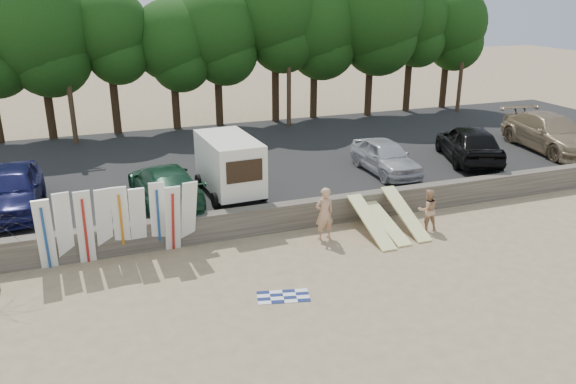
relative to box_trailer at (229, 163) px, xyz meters
name	(u,v)px	position (x,y,z in m)	size (l,w,h in m)	color
ground	(397,250)	(4.38, -5.43, -1.99)	(120.00, 120.00, 0.00)	tan
seawall	(358,206)	(4.38, -2.43, -1.49)	(44.00, 0.50, 1.00)	#6B6356
parking_lot	(290,158)	(4.38, 5.07, -1.64)	(44.00, 14.50, 0.70)	#282828
treeline	(254,24)	(4.77, 12.05, 4.52)	(32.52, 6.54, 9.41)	#382616
utility_poles	(289,44)	(6.38, 10.57, 3.43)	(25.80, 0.26, 9.00)	#473321
box_trailer	(229,163)	(0.00, 0.00, 0.00)	(2.23, 3.74, 2.31)	white
car_0	(11,189)	(-7.84, 0.98, -0.44)	(2.01, 5.00, 1.70)	#141646
car_1	(165,184)	(-2.52, -0.01, -0.55)	(2.07, 5.10, 1.48)	#163D28
car_2	(385,156)	(7.14, 0.43, -0.56)	(1.73, 4.30, 1.47)	#B1B0B5
car_3	(469,143)	(11.68, 0.62, -0.42)	(2.07, 5.16, 1.76)	black
car_4	(551,133)	(16.77, 0.84, -0.41)	(2.47, 6.09, 1.77)	#978060
surfboard_upright_0	(45,235)	(-6.61, -3.04, -0.74)	(0.50, 0.06, 2.60)	white
surfboard_upright_1	(64,229)	(-6.06, -2.82, -0.71)	(0.50, 0.06, 2.60)	white
surfboard_upright_2	(85,227)	(-5.45, -2.92, -0.71)	(0.50, 0.06, 2.60)	white
surfboard_upright_3	(104,224)	(-4.87, -2.81, -0.72)	(0.50, 0.06, 2.60)	white
surfboard_upright_4	(121,222)	(-4.34, -2.81, -0.72)	(0.50, 0.06, 2.60)	white
surfboard_upright_5	(138,221)	(-3.82, -2.87, -0.75)	(0.50, 0.06, 2.60)	white
surfboard_upright_6	(158,217)	(-3.17, -2.81, -0.72)	(0.50, 0.06, 2.60)	white
surfboard_upright_7	(173,219)	(-2.73, -3.08, -0.75)	(0.50, 0.06, 2.60)	white
surfboard_upright_8	(189,214)	(-2.18, -2.90, -0.74)	(0.50, 0.06, 2.60)	white
surfboard_low_0	(371,221)	(4.08, -4.03, -1.45)	(0.56, 3.00, 0.07)	#FBF79E
surfboard_low_1	(385,221)	(4.76, -3.87, -1.60)	(0.56, 3.00, 0.07)	#FBF79E
surfboard_low_2	(405,213)	(5.60, -3.87, -1.41)	(0.56, 3.00, 0.07)	#FBF79E
beachgoer_a	(324,214)	(2.41, -3.72, -1.04)	(0.70, 0.46, 1.92)	tan
beachgoer_b	(428,210)	(6.28, -4.25, -1.22)	(0.75, 0.59, 1.55)	tan
cooler	(376,220)	(4.80, -3.16, -1.83)	(0.38, 0.30, 0.32)	green
gear_bag	(376,220)	(4.86, -3.03, -1.88)	(0.30, 0.25, 0.22)	orange
beach_towel	(283,296)	(-0.30, -7.00, -1.99)	(1.50, 1.50, 0.00)	white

